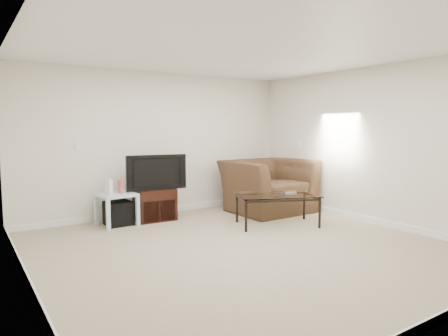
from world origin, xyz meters
TOP-DOWN VIEW (x-y plane):
  - floor at (0.00, 0.00)m, footprint 5.00×5.00m
  - ceiling at (0.00, 0.00)m, footprint 5.00×5.00m
  - wall_back at (0.00, 2.50)m, footprint 5.00×0.02m
  - wall_left at (-2.50, 0.00)m, footprint 0.02×5.00m
  - wall_right at (2.50, 0.00)m, footprint 0.02×5.00m
  - plate_back at (-1.40, 2.49)m, footprint 0.12×0.02m
  - plate_right_switch at (2.49, 1.60)m, footprint 0.02×0.09m
  - plate_right_outlet at (2.49, 1.30)m, footprint 0.02×0.08m
  - tv_stand at (-0.32, 2.05)m, footprint 0.66×0.47m
  - dvd_player at (-0.32, 2.01)m, footprint 0.37×0.27m
  - television at (-0.32, 2.02)m, footprint 0.94×0.30m
  - side_table at (-0.96, 2.05)m, footprint 0.57×0.57m
  - subwoofer at (-0.93, 2.07)m, footprint 0.40×0.40m
  - game_console at (-1.09, 2.02)m, footprint 0.06×0.17m
  - game_case at (-0.90, 2.03)m, footprint 0.06×0.15m
  - recliner at (1.72, 1.56)m, footprint 1.47×0.96m
  - coffee_table at (1.15, 0.66)m, footprint 1.42×1.13m
  - remote at (1.41, 0.65)m, footprint 0.20×0.11m

SIDE VIEW (x-z plane):
  - floor at x=0.00m, z-range 0.00..0.00m
  - subwoofer at x=-0.93m, z-range -0.01..0.37m
  - coffee_table at x=1.15m, z-range 0.00..0.49m
  - side_table at x=-0.96m, z-range 0.00..0.51m
  - tv_stand at x=-0.32m, z-range 0.00..0.53m
  - plate_right_outlet at x=2.49m, z-range 0.24..0.36m
  - dvd_player at x=-0.32m, z-range 0.42..0.46m
  - remote at x=1.41m, z-range 0.49..0.51m
  - game_case at x=-0.90m, z-range 0.51..0.72m
  - game_console at x=-1.09m, z-range 0.51..0.75m
  - recliner at x=1.72m, z-range 0.00..1.28m
  - television at x=-0.32m, z-range 0.53..1.10m
  - wall_back at x=0.00m, z-range 0.00..2.50m
  - wall_left at x=-2.50m, z-range 0.00..2.50m
  - wall_right at x=2.50m, z-range 0.00..2.50m
  - plate_back at x=-1.40m, z-range 1.19..1.31m
  - plate_right_switch at x=2.49m, z-range 1.19..1.31m
  - ceiling at x=0.00m, z-range 2.50..2.50m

